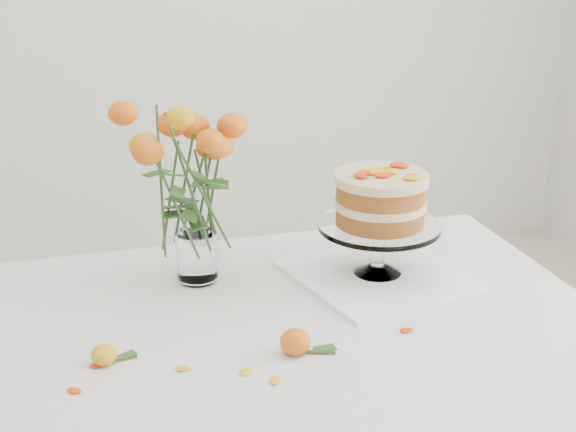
# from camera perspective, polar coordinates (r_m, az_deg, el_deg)

# --- Properties ---
(table) EXTENTS (1.43, 0.93, 0.76)m
(table) POSITION_cam_1_polar(r_m,az_deg,el_deg) (1.54, -3.43, -10.95)
(table) COLOR tan
(table) RESTS_ON ground
(napkin) EXTENTS (0.40, 0.40, 0.01)m
(napkin) POSITION_cam_1_polar(r_m,az_deg,el_deg) (1.73, 6.37, -4.17)
(napkin) COLOR white
(napkin) RESTS_ON table
(cake_stand) EXTENTS (0.26, 0.26, 0.23)m
(cake_stand) POSITION_cam_1_polar(r_m,az_deg,el_deg) (1.67, 6.58, 0.83)
(cake_stand) COLOR white
(cake_stand) RESTS_ON napkin
(rose_vase) EXTENTS (0.37, 0.37, 0.44)m
(rose_vase) POSITION_cam_1_polar(r_m,az_deg,el_deg) (1.62, -6.78, 3.67)
(rose_vase) COLOR white
(rose_vase) RESTS_ON table
(loose_rose_near) EXTENTS (0.08, 0.04, 0.04)m
(loose_rose_near) POSITION_cam_1_polar(r_m,az_deg,el_deg) (1.43, -12.95, -9.59)
(loose_rose_near) COLOR orange
(loose_rose_near) RESTS_ON table
(loose_rose_far) EXTENTS (0.10, 0.05, 0.05)m
(loose_rose_far) POSITION_cam_1_polar(r_m,az_deg,el_deg) (1.42, 0.53, -8.94)
(loose_rose_far) COLOR #DC590A
(loose_rose_far) RESTS_ON table
(stray_petal_a) EXTENTS (0.03, 0.02, 0.00)m
(stray_petal_a) POSITION_cam_1_polar(r_m,az_deg,el_deg) (1.40, -7.47, -10.70)
(stray_petal_a) COLOR #EFB40F
(stray_petal_a) RESTS_ON table
(stray_petal_b) EXTENTS (0.03, 0.02, 0.00)m
(stray_petal_b) POSITION_cam_1_polar(r_m,az_deg,el_deg) (1.38, -3.03, -11.02)
(stray_petal_b) COLOR #EFB40F
(stray_petal_b) RESTS_ON table
(stray_petal_c) EXTENTS (0.03, 0.02, 0.00)m
(stray_petal_c) POSITION_cam_1_polar(r_m,az_deg,el_deg) (1.35, -0.95, -11.64)
(stray_petal_c) COLOR #EFB40F
(stray_petal_c) RESTS_ON table
(stray_petal_d) EXTENTS (0.03, 0.02, 0.00)m
(stray_petal_d) POSITION_cam_1_polar(r_m,az_deg,el_deg) (1.43, -13.42, -10.30)
(stray_petal_d) COLOR #EFB40F
(stray_petal_d) RESTS_ON table
(stray_petal_e) EXTENTS (0.03, 0.02, 0.00)m
(stray_petal_e) POSITION_cam_1_polar(r_m,az_deg,el_deg) (1.37, -14.95, -11.92)
(stray_petal_e) COLOR #EFB40F
(stray_petal_e) RESTS_ON table
(stray_petal_f) EXTENTS (0.03, 0.02, 0.00)m
(stray_petal_f) POSITION_cam_1_polar(r_m,az_deg,el_deg) (1.52, 8.41, -8.05)
(stray_petal_f) COLOR #EFB40F
(stray_petal_f) RESTS_ON table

